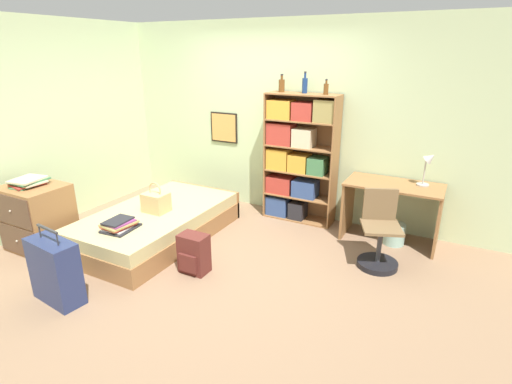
# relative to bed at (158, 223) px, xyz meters

# --- Properties ---
(ground_plane) EXTENTS (14.00, 14.00, 0.00)m
(ground_plane) POSITION_rel_bed_xyz_m (0.78, -0.02, -0.18)
(ground_plane) COLOR #84664C
(wall_back) EXTENTS (10.00, 0.09, 2.60)m
(wall_back) POSITION_rel_bed_xyz_m (0.78, 1.57, 1.11)
(wall_back) COLOR beige
(wall_back) RESTS_ON ground_plane
(wall_left) EXTENTS (0.06, 10.00, 2.60)m
(wall_left) POSITION_rel_bed_xyz_m (-1.54, -0.02, 1.12)
(wall_left) COLOR beige
(wall_left) RESTS_ON ground_plane
(bed) EXTENTS (1.15, 2.05, 0.37)m
(bed) POSITION_rel_bed_xyz_m (0.00, 0.00, 0.00)
(bed) COLOR olive
(bed) RESTS_ON ground_plane
(handbag) EXTENTS (0.28, 0.23, 0.36)m
(handbag) POSITION_rel_bed_xyz_m (0.04, -0.05, 0.31)
(handbag) COLOR tan
(handbag) RESTS_ON bed
(book_stack_on_bed) EXTENTS (0.33, 0.38, 0.11)m
(book_stack_on_bed) POSITION_rel_bed_xyz_m (0.04, -0.63, 0.24)
(book_stack_on_bed) COLOR #232328
(book_stack_on_bed) RESTS_ON bed
(suitcase) EXTENTS (0.55, 0.29, 0.74)m
(suitcase) POSITION_rel_bed_xyz_m (0.07, -1.46, 0.12)
(suitcase) COLOR navy
(suitcase) RESTS_ON ground_plane
(dresser) EXTENTS (0.68, 0.58, 0.76)m
(dresser) POSITION_rel_bed_xyz_m (-1.04, -0.85, 0.20)
(dresser) COLOR olive
(dresser) RESTS_ON ground_plane
(magazine_pile_on_dresser) EXTENTS (0.33, 0.38, 0.09)m
(magazine_pile_on_dresser) POSITION_rel_bed_xyz_m (-1.08, -0.85, 0.62)
(magazine_pile_on_dresser) COLOR #427A4C
(magazine_pile_on_dresser) RESTS_ON dresser
(bookcase) EXTENTS (0.95, 0.32, 1.69)m
(bookcase) POSITION_rel_bed_xyz_m (1.24, 1.36, 0.69)
(bookcase) COLOR olive
(bookcase) RESTS_ON ground_plane
(bottle_green) EXTENTS (0.08, 0.08, 0.22)m
(bottle_green) POSITION_rel_bed_xyz_m (1.00, 1.39, 1.59)
(bottle_green) COLOR brown
(bottle_green) RESTS_ON bookcase
(bottle_brown) EXTENTS (0.07, 0.07, 0.26)m
(bottle_brown) POSITION_rel_bed_xyz_m (1.32, 1.39, 1.61)
(bottle_brown) COLOR navy
(bottle_brown) RESTS_ON bookcase
(bottle_clear) EXTENTS (0.06, 0.06, 0.18)m
(bottle_clear) POSITION_rel_bed_xyz_m (1.61, 1.35, 1.58)
(bottle_clear) COLOR brown
(bottle_clear) RESTS_ON bookcase
(desk) EXTENTS (1.10, 0.57, 0.73)m
(desk) POSITION_rel_bed_xyz_m (2.54, 1.24, 0.32)
(desk) COLOR olive
(desk) RESTS_ON ground_plane
(desk_lamp) EXTENTS (0.19, 0.14, 0.41)m
(desk_lamp) POSITION_rel_bed_xyz_m (2.87, 1.34, 0.82)
(desk_lamp) COLOR #ADA89E
(desk_lamp) RESTS_ON desk
(desk_chair) EXTENTS (0.51, 0.51, 0.83)m
(desk_chair) POSITION_rel_bed_xyz_m (2.54, 0.58, 0.09)
(desk_chair) COLOR black
(desk_chair) RESTS_ON ground_plane
(backpack) EXTENTS (0.30, 0.23, 0.42)m
(backpack) POSITION_rel_bed_xyz_m (0.88, -0.46, 0.02)
(backpack) COLOR #56231E
(backpack) RESTS_ON ground_plane
(waste_bin) EXTENTS (0.25, 0.25, 0.26)m
(waste_bin) POSITION_rel_bed_xyz_m (2.61, 1.18, -0.06)
(waste_bin) COLOR #99C1B2
(waste_bin) RESTS_ON ground_plane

